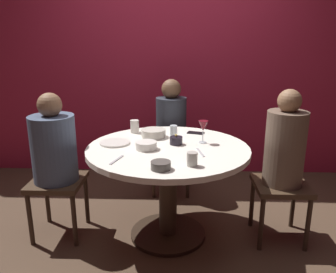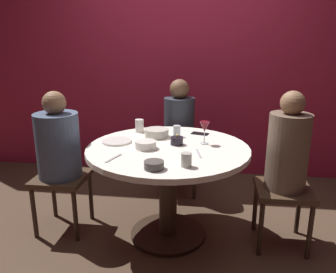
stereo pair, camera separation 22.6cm
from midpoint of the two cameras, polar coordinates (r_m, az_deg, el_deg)
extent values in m
plane|color=#4C3828|center=(2.84, 2.37, -16.35)|extent=(8.00, 8.00, 0.00)
cube|color=maroon|center=(3.85, 4.62, 12.72)|extent=(6.00, 0.10, 2.60)
cylinder|color=silver|center=(2.53, 2.56, -2.21)|extent=(1.22, 1.22, 0.04)
cylinder|color=#332319|center=(2.67, 2.46, -9.90)|extent=(0.14, 0.14, 0.71)
cylinder|color=#2D2116|center=(2.84, 2.37, -16.10)|extent=(0.60, 0.60, 0.03)
cube|color=#3F2D1E|center=(2.83, -15.49, -6.83)|extent=(0.40, 0.40, 0.04)
cylinder|color=#475670|center=(2.74, -15.92, -1.49)|extent=(0.34, 0.34, 0.51)
sphere|color=#8C6647|center=(2.66, -16.48, 5.47)|extent=(0.18, 0.18, 0.18)
cylinder|color=#332319|center=(2.86, -19.67, -12.16)|extent=(0.04, 0.04, 0.43)
cylinder|color=#332319|center=(2.73, -13.13, -13.02)|extent=(0.04, 0.04, 0.43)
cylinder|color=#332319|center=(3.13, -16.87, -9.35)|extent=(0.04, 0.04, 0.43)
cylinder|color=#332319|center=(3.02, -10.88, -9.96)|extent=(0.04, 0.04, 0.43)
cube|color=#3F2D1E|center=(3.42, 3.76, -2.26)|extent=(0.40, 0.40, 0.04)
cylinder|color=#2D333D|center=(3.34, 3.84, 2.22)|extent=(0.30, 0.30, 0.51)
sphere|color=brown|center=(3.28, 3.96, 8.02)|extent=(0.19, 0.19, 0.19)
cylinder|color=#332319|center=(3.67, 1.22, -4.80)|extent=(0.04, 0.04, 0.43)
cylinder|color=#332319|center=(3.36, 0.57, -6.86)|extent=(0.04, 0.04, 0.43)
cylinder|color=#332319|center=(3.65, 6.55, -5.02)|extent=(0.04, 0.04, 0.43)
cylinder|color=#332319|center=(3.34, 6.42, -7.12)|extent=(0.04, 0.04, 0.43)
cube|color=#3F2D1E|center=(2.71, 21.33, -8.51)|extent=(0.40, 0.40, 0.04)
cylinder|color=brown|center=(2.60, 22.00, -2.48)|extent=(0.29, 0.29, 0.56)
sphere|color=#8C6647|center=(2.52, 22.85, 5.24)|extent=(0.17, 0.17, 0.17)
cylinder|color=#332319|center=(3.00, 23.34, -11.27)|extent=(0.04, 0.04, 0.43)
cylinder|color=#332319|center=(2.92, 16.79, -11.32)|extent=(0.04, 0.04, 0.43)
cylinder|color=#332319|center=(2.71, 25.24, -14.51)|extent=(0.04, 0.04, 0.43)
cylinder|color=#332319|center=(2.63, 17.94, -14.71)|extent=(0.04, 0.04, 0.43)
cylinder|color=black|center=(2.57, 4.03, -0.76)|extent=(0.10, 0.10, 0.06)
sphere|color=#F9D159|center=(2.56, 4.05, 0.14)|extent=(0.02, 0.02, 0.02)
cylinder|color=silver|center=(2.62, 8.61, -1.19)|extent=(0.06, 0.06, 0.01)
cylinder|color=silver|center=(2.60, 8.65, -0.18)|extent=(0.01, 0.01, 0.09)
cone|color=maroon|center=(2.58, 8.73, 1.63)|extent=(0.08, 0.08, 0.08)
cylinder|color=silver|center=(2.64, -6.30, -0.85)|extent=(0.23, 0.23, 0.01)
cube|color=black|center=(2.88, 7.69, 0.46)|extent=(0.15, 0.11, 0.01)
cylinder|color=#4C4742|center=(2.09, 0.70, -4.91)|extent=(0.13, 0.13, 0.05)
cylinder|color=beige|center=(2.77, 0.38, 0.59)|extent=(0.20, 0.20, 0.07)
cylinder|color=silver|center=(2.47, -1.20, -1.45)|extent=(0.16, 0.16, 0.06)
cylinder|color=#B2ADA3|center=(2.13, 6.17, -3.99)|extent=(0.07, 0.07, 0.09)
cylinder|color=silver|center=(2.78, 3.84, 0.91)|extent=(0.06, 0.06, 0.09)
cylinder|color=silver|center=(2.91, -2.67, 1.82)|extent=(0.07, 0.07, 0.11)
cube|color=#B7B7BC|center=(2.39, 7.92, -2.90)|extent=(0.05, 0.18, 0.01)
cube|color=#B7B7BC|center=(2.29, -6.46, -3.70)|extent=(0.07, 0.18, 0.01)
camera|label=1|loc=(0.11, -87.41, 0.75)|focal=35.93mm
camera|label=2|loc=(0.11, 92.59, -0.75)|focal=35.93mm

